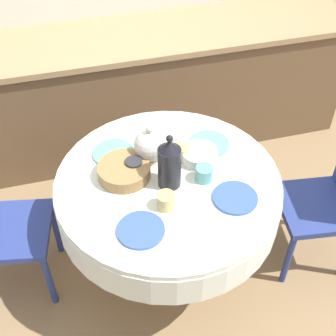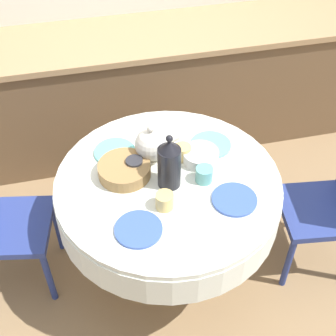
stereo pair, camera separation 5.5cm
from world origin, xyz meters
name	(u,v)px [view 2 (the right image)]	position (x,y,z in m)	size (l,w,h in m)	color
ground_plane	(168,267)	(0.00, 0.00, 0.00)	(12.00, 12.00, 0.00)	#8E704C
kitchen_counter	(129,91)	(0.00, 1.23, 0.44)	(3.24, 0.64, 0.88)	brown
dining_table	(168,198)	(0.00, 0.00, 0.62)	(1.13, 1.13, 0.75)	olive
chair_left	(335,199)	(0.90, -0.12, 0.51)	(0.45, 0.45, 0.93)	navy
plate_near_left	(139,229)	(-0.20, -0.28, 0.76)	(0.21, 0.21, 0.01)	#3856AD
cup_near_left	(165,201)	(-0.05, -0.17, 0.79)	(0.08, 0.08, 0.08)	#DBB766
plate_near_right	(234,199)	(0.27, -0.20, 0.76)	(0.21, 0.21, 0.01)	#3856AD
cup_near_right	(204,174)	(0.17, -0.04, 0.79)	(0.08, 0.08, 0.08)	#5BA39E
plate_far_left	(115,152)	(-0.23, 0.26, 0.76)	(0.21, 0.21, 0.01)	#60BCB7
cup_far_left	(134,166)	(-0.15, 0.09, 0.79)	(0.08, 0.08, 0.08)	#28282D
plate_far_right	(211,145)	(0.28, 0.20, 0.76)	(0.21, 0.21, 0.01)	#60BCB7
cup_far_right	(183,152)	(0.11, 0.14, 0.79)	(0.08, 0.08, 0.08)	#DBB766
coffee_carafe	(170,164)	(0.00, -0.03, 0.88)	(0.11, 0.11, 0.30)	black
teapot	(152,145)	(-0.05, 0.17, 0.84)	(0.23, 0.17, 0.22)	silver
bread_basket	(124,170)	(-0.20, 0.08, 0.78)	(0.26, 0.26, 0.07)	olive
fruit_bowl	(201,156)	(0.19, 0.10, 0.78)	(0.18, 0.18, 0.06)	silver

